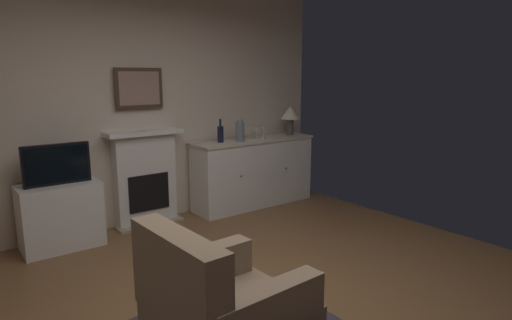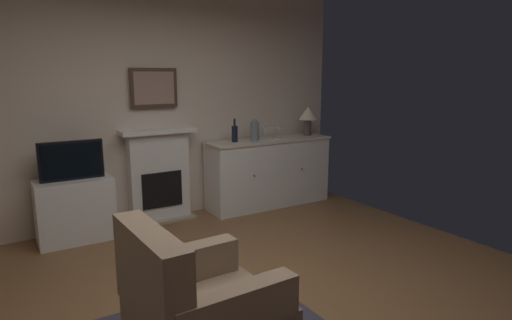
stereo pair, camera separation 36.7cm
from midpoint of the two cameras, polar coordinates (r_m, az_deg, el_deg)
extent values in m
cube|color=brown|center=(3.38, -0.86, -20.21)|extent=(5.22, 5.13, 0.10)
cube|color=beige|center=(5.16, -18.21, 7.05)|extent=(5.22, 0.06, 2.78)
cube|color=white|center=(5.20, -16.41, -2.50)|extent=(0.70, 0.18, 1.05)
cube|color=tan|center=(5.25, -15.70, -8.14)|extent=(0.77, 0.20, 0.03)
cube|color=black|center=(5.14, -15.94, -4.17)|extent=(0.48, 0.02, 0.42)
cube|color=white|center=(5.07, -16.62, 3.48)|extent=(0.87, 0.27, 0.05)
cube|color=#473323|center=(5.10, -17.22, 9.02)|extent=(0.55, 0.03, 0.45)
cube|color=#9E7A6B|center=(5.08, -17.16, 9.02)|extent=(0.47, 0.01, 0.37)
cube|color=white|center=(5.72, -2.16, -1.78)|extent=(1.68, 0.45, 0.86)
cube|color=beige|center=(5.64, -2.19, 2.64)|extent=(1.71, 0.48, 0.03)
sphere|color=brown|center=(5.32, -3.92, -2.14)|extent=(0.02, 0.02, 0.02)
sphere|color=brown|center=(5.75, 2.19, -1.11)|extent=(0.02, 0.02, 0.02)
cylinder|color=#4C4742|center=(6.02, 2.75, 4.37)|extent=(0.10, 0.10, 0.22)
cone|color=#EFE5C6|center=(5.99, 2.77, 6.26)|extent=(0.26, 0.26, 0.18)
cylinder|color=black|center=(5.36, -6.67, 3.37)|extent=(0.08, 0.08, 0.20)
cylinder|color=black|center=(5.35, -6.71, 4.91)|extent=(0.03, 0.03, 0.09)
cylinder|color=silver|center=(5.57, -2.74, 2.71)|extent=(0.06, 0.06, 0.00)
cylinder|color=silver|center=(5.56, -2.75, 3.19)|extent=(0.01, 0.01, 0.09)
cone|color=silver|center=(5.55, -2.75, 4.01)|extent=(0.07, 0.07, 0.07)
cylinder|color=silver|center=(5.63, -1.79, 2.80)|extent=(0.06, 0.06, 0.00)
cylinder|color=silver|center=(5.62, -1.79, 3.28)|extent=(0.01, 0.01, 0.09)
cone|color=silver|center=(5.61, -1.80, 4.09)|extent=(0.07, 0.07, 0.07)
cylinder|color=silver|center=(5.68, -0.82, 2.89)|extent=(0.06, 0.06, 0.00)
cylinder|color=silver|center=(5.68, -0.82, 3.36)|extent=(0.01, 0.01, 0.09)
cone|color=silver|center=(5.67, -0.82, 4.17)|extent=(0.07, 0.07, 0.07)
cylinder|color=slate|center=(5.44, -4.05, 3.74)|extent=(0.11, 0.11, 0.24)
sphere|color=slate|center=(5.43, -4.07, 5.00)|extent=(0.08, 0.08, 0.08)
cube|color=white|center=(4.83, -26.39, -6.66)|extent=(0.75, 0.42, 0.66)
cube|color=black|center=(4.69, -26.89, -0.53)|extent=(0.62, 0.06, 0.40)
cube|color=black|center=(4.66, -26.81, -0.60)|extent=(0.57, 0.01, 0.35)
cube|color=#8C7259|center=(2.38, -14.71, -15.14)|extent=(0.19, 0.77, 0.50)
cube|color=#8C7259|center=(2.35, -3.23, -19.04)|extent=(0.72, 0.16, 0.22)
cube|color=#8C7259|center=(2.83, -11.20, -13.71)|extent=(0.72, 0.16, 0.22)
cylinder|color=#473323|center=(3.21, -5.19, -20.04)|extent=(0.05, 0.05, 0.10)
camera|label=1|loc=(0.18, -92.86, -0.56)|focal=30.32mm
camera|label=2|loc=(0.18, 87.14, 0.56)|focal=30.32mm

